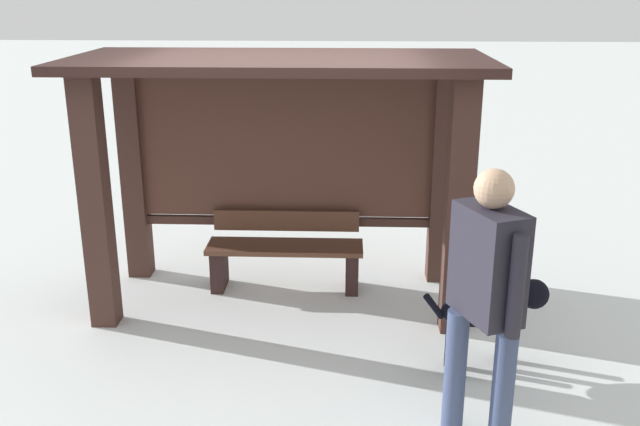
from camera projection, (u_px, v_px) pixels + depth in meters
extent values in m
plane|color=silver|center=(283.00, 298.00, 6.56)|extent=(60.00, 60.00, 0.00)
cube|color=#412822|center=(96.00, 205.00, 5.78)|extent=(0.21, 0.21, 2.14)
cube|color=#412822|center=(459.00, 209.00, 5.66)|extent=(0.21, 0.21, 2.14)
cube|color=#412822|center=(134.00, 171.00, 6.80)|extent=(0.21, 0.21, 2.14)
cube|color=#412822|center=(442.00, 174.00, 6.68)|extent=(0.21, 0.21, 2.14)
cube|color=#351F1B|center=(279.00, 61.00, 5.88)|extent=(3.51, 1.62, 0.08)
cube|color=#502F24|center=(286.00, 148.00, 6.66)|extent=(2.75, 0.08, 1.32)
cube|color=#412822|center=(287.00, 221.00, 6.87)|extent=(2.75, 0.06, 0.08)
cube|color=brown|center=(285.00, 247.00, 6.66)|extent=(1.47, 0.41, 0.05)
cube|color=brown|center=(286.00, 221.00, 6.77)|extent=(1.40, 0.04, 0.20)
cube|color=#2E1D1B|center=(352.00, 270.00, 6.70)|extent=(0.12, 0.35, 0.40)
cube|color=#2E1D1B|center=(219.00, 268.00, 6.75)|extent=(0.12, 0.35, 0.40)
cube|color=#292632|center=(488.00, 263.00, 4.19)|extent=(0.42, 0.54, 0.69)
sphere|color=#D6AA86|center=(494.00, 189.00, 4.05)|extent=(0.24, 0.24, 0.24)
cylinder|color=#3D4A70|center=(503.00, 383.00, 4.38)|extent=(0.18, 0.18, 0.87)
cylinder|color=#3D4A70|center=(455.00, 373.00, 4.49)|extent=(0.18, 0.18, 0.87)
cylinder|color=#292632|center=(517.00, 287.00, 3.95)|extent=(0.12, 0.12, 0.62)
cylinder|color=#292632|center=(462.00, 252.00, 4.46)|extent=(0.12, 0.12, 0.62)
ellipsoid|color=black|center=(483.00, 307.00, 5.22)|extent=(0.71, 0.44, 0.30)
sphere|color=black|center=(534.00, 294.00, 5.29)|extent=(0.23, 0.23, 0.23)
cylinder|color=black|center=(434.00, 306.00, 5.12)|extent=(0.18, 0.09, 0.21)
cylinder|color=black|center=(511.00, 349.00, 5.30)|extent=(0.07, 0.07, 0.36)
cylinder|color=black|center=(501.00, 338.00, 5.45)|extent=(0.07, 0.07, 0.36)
cylinder|color=black|center=(458.00, 355.00, 5.20)|extent=(0.07, 0.07, 0.36)
cylinder|color=black|center=(450.00, 344.00, 5.36)|extent=(0.07, 0.07, 0.36)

